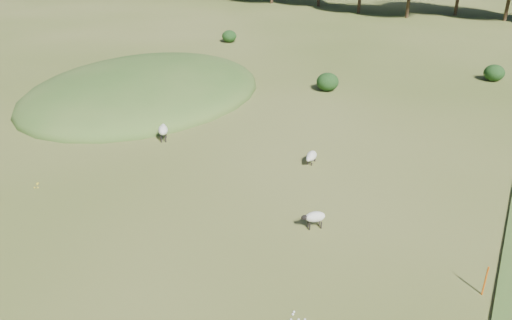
{
  "coord_description": "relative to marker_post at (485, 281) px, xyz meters",
  "views": [
    {
      "loc": [
        12.76,
        -15.71,
        11.95
      ],
      "look_at": [
        2.0,
        4.0,
        1.0
      ],
      "focal_mm": 35.0,
      "sensor_mm": 36.0,
      "label": 1
    }
  ],
  "objects": [
    {
      "name": "mound",
      "position": [
        -25.18,
        11.87,
        -0.6
      ],
      "size": [
        16.0,
        20.0,
        4.0
      ],
      "primitive_type": "ellipsoid",
      "color": "#33561E",
      "rests_on": "ground"
    },
    {
      "name": "sheep_1",
      "position": [
        -9.38,
        6.73,
        -0.18
      ],
      "size": [
        0.59,
        1.17,
        0.66
      ],
      "rotation": [
        0.0,
        0.0,
        4.8
      ],
      "color": "beige",
      "rests_on": "ground"
    },
    {
      "name": "sheep_0",
      "position": [
        -6.83,
        1.04,
        -0.06
      ],
      "size": [
        1.02,
        0.97,
        0.78
      ],
      "rotation": [
        0.0,
        0.0,
        3.87
      ],
      "color": "beige",
      "rests_on": "ground"
    },
    {
      "name": "ground",
      "position": [
        -13.18,
        19.87,
        -0.6
      ],
      "size": [
        160.0,
        160.0,
        0.0
      ],
      "primitive_type": "plane",
      "color": "#405119",
      "rests_on": "ground"
    },
    {
      "name": "sheep_3",
      "position": [
        -18.31,
        5.43,
        0.04
      ],
      "size": [
        1.07,
        1.25,
        0.91
      ],
      "rotation": [
        0.0,
        0.0,
        2.2
      ],
      "color": "beige",
      "rests_on": "ground"
    },
    {
      "name": "marker_post",
      "position": [
        0.0,
        0.0,
        0.0
      ],
      "size": [
        0.06,
        0.06,
        1.2
      ],
      "primitive_type": "cylinder",
      "color": "#D8590C",
      "rests_on": "ground"
    },
    {
      "name": "shrubs",
      "position": [
        -13.91,
        24.91,
        0.06
      ],
      "size": [
        27.59,
        12.05,
        1.37
      ],
      "color": "black",
      "rests_on": "ground"
    }
  ]
}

